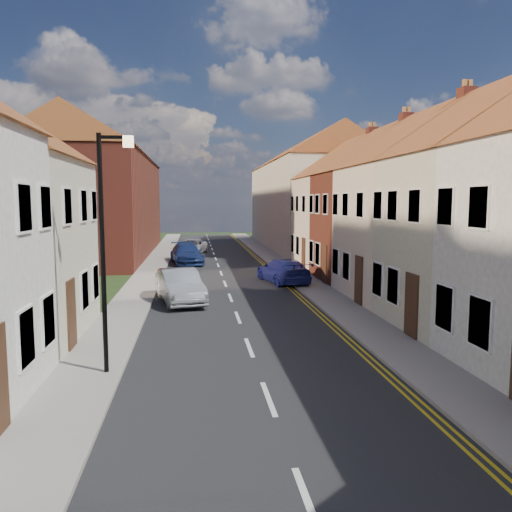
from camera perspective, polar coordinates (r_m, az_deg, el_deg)
road at (r=23.24m, az=-2.94°, el=-4.80°), size 7.00×90.00×0.02m
pavement_left at (r=23.34m, az=-13.82°, el=-4.80°), size 1.80×90.00×0.12m
pavement_right at (r=23.94m, az=7.65°, el=-4.40°), size 1.80×90.00×0.12m
cottage_r_cream_mid at (r=19.57m, az=26.98°, el=5.63°), size 8.30×5.20×9.00m
cottage_r_pink at (r=24.24m, az=19.82°, el=5.91°), size 8.30×6.00×9.00m
cottage_r_white_far at (r=29.17m, az=15.01°, el=6.07°), size 8.30×5.20×9.00m
cottage_r_cream_far at (r=34.23m, az=11.61°, el=6.14°), size 8.30×6.00×9.00m
block_right_far at (r=48.99m, az=5.87°, el=7.18°), size 8.30×24.20×10.50m
block_left_far at (r=43.45m, az=-17.37°, el=7.05°), size 8.30×24.20×10.50m
lamppost at (r=12.97m, az=-16.79°, el=1.92°), size 0.88×0.15×6.00m
car_mid at (r=22.34m, az=-8.70°, el=-3.41°), size 2.48×4.71×1.48m
car_far at (r=36.19m, az=-7.93°, el=0.25°), size 2.70×5.22×1.45m
car_distant at (r=42.92m, az=-7.37°, el=1.07°), size 3.04×4.91×1.27m
car_far_b at (r=27.44m, az=3.13°, el=-1.70°), size 2.69×4.89×1.34m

